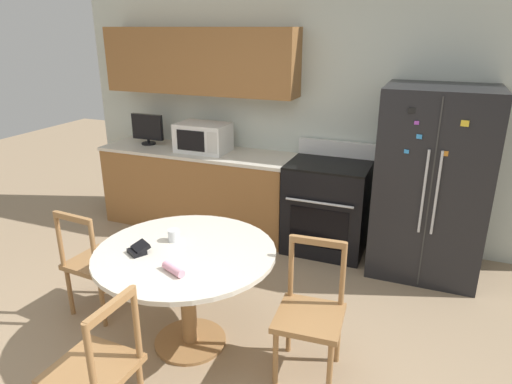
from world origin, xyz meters
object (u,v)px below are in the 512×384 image
(countertop_tv, at_px, (147,128))
(candle_glass, at_px, (174,236))
(oven_range, at_px, (327,206))
(dining_chair_left, at_px, (96,263))
(dining_chair_right, at_px, (310,314))
(dining_chair_near, at_px, (96,370))
(wallet, at_px, (139,249))
(refrigerator, at_px, (431,183))
(microwave, at_px, (203,137))

(countertop_tv, relative_size, candle_glass, 4.63)
(oven_range, relative_size, dining_chair_left, 1.20)
(candle_glass, bearing_deg, oven_range, 68.55)
(oven_range, xyz_separation_m, countertop_tv, (-2.14, 0.05, 0.62))
(oven_range, bearing_deg, dining_chair_right, -79.65)
(countertop_tv, distance_m, dining_chair_near, 3.26)
(countertop_tv, bearing_deg, dining_chair_right, -37.05)
(oven_range, relative_size, wallet, 6.35)
(refrigerator, bearing_deg, dining_chair_near, -120.15)
(refrigerator, distance_m, wallet, 2.63)
(dining_chair_left, bearing_deg, oven_range, 56.11)
(oven_range, distance_m, dining_chair_near, 2.81)
(refrigerator, xyz_separation_m, candle_glass, (-1.64, -1.70, -0.07))
(candle_glass, bearing_deg, dining_chair_right, -2.67)
(oven_range, height_order, microwave, microwave)
(dining_chair_right, xyz_separation_m, dining_chair_near, (-0.93, -0.93, 0.00))
(countertop_tv, relative_size, dining_chair_left, 0.43)
(dining_chair_near, height_order, candle_glass, dining_chair_near)
(oven_range, bearing_deg, countertop_tv, 178.55)
(countertop_tv, relative_size, dining_chair_near, 0.43)
(refrigerator, bearing_deg, microwave, 178.03)
(countertop_tv, xyz_separation_m, dining_chair_left, (0.73, -1.84, -0.65))
(refrigerator, height_order, dining_chair_left, refrigerator)
(dining_chair_left, bearing_deg, microwave, 94.15)
(dining_chair_left, xyz_separation_m, dining_chair_near, (0.81, -0.96, 0.00))
(refrigerator, bearing_deg, candle_glass, -134.07)
(dining_chair_right, bearing_deg, countertop_tv, -41.11)
(dining_chair_right, xyz_separation_m, dining_chair_left, (-1.75, 0.03, 0.00))
(dining_chair_right, height_order, wallet, dining_chair_right)
(refrigerator, relative_size, dining_chair_near, 1.90)
(dining_chair_near, bearing_deg, microwave, 18.20)
(dining_chair_near, height_order, wallet, dining_chair_near)
(countertop_tv, distance_m, dining_chair_right, 3.17)
(microwave, bearing_deg, refrigerator, -1.97)
(wallet, bearing_deg, countertop_tv, 122.76)
(countertop_tv, xyz_separation_m, wallet, (1.33, -2.07, -0.31))
(dining_chair_near, distance_m, candle_glass, 1.04)
(refrigerator, height_order, dining_chair_right, refrigerator)
(dining_chair_near, xyz_separation_m, wallet, (-0.21, 0.73, 0.34))
(wallet, bearing_deg, dining_chair_left, 159.17)
(refrigerator, xyz_separation_m, oven_range, (-0.95, 0.07, -0.39))
(microwave, bearing_deg, dining_chair_left, -90.41)
(dining_chair_right, bearing_deg, microwave, -50.55)
(dining_chair_right, height_order, candle_glass, dining_chair_right)
(countertop_tv, bearing_deg, candle_glass, -51.47)
(oven_range, height_order, countertop_tv, countertop_tv)
(oven_range, bearing_deg, dining_chair_near, -102.40)
(refrigerator, xyz_separation_m, dining_chair_right, (-0.62, -1.75, -0.42))
(dining_chair_left, distance_m, wallet, 0.73)
(refrigerator, relative_size, countertop_tv, 4.43)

